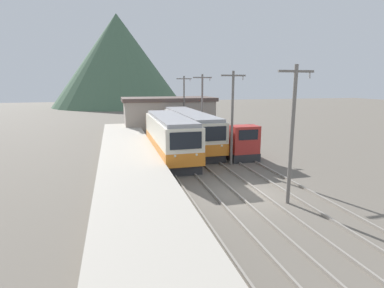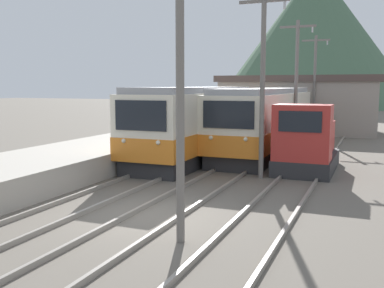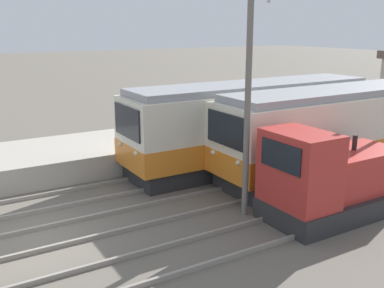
# 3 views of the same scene
# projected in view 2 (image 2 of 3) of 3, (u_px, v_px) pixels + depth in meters

# --- Properties ---
(ground_plane) EXTENTS (200.00, 200.00, 0.00)m
(ground_plane) POSITION_uv_depth(u_px,v_px,m) (150.00, 216.00, 13.05)
(ground_plane) COLOR #665E54
(track_left) EXTENTS (1.54, 60.00, 0.14)m
(track_left) POSITION_uv_depth(u_px,v_px,m) (76.00, 205.00, 14.02)
(track_left) COLOR gray
(track_left) RESTS_ON ground
(track_center) EXTENTS (1.54, 60.00, 0.14)m
(track_center) POSITION_uv_depth(u_px,v_px,m) (157.00, 214.00, 12.97)
(track_center) COLOR gray
(track_center) RESTS_ON ground
(track_right) EXTENTS (1.54, 60.00, 0.14)m
(track_right) POSITION_uv_depth(u_px,v_px,m) (258.00, 226.00, 11.85)
(track_right) COLOR gray
(track_right) RESTS_ON ground
(commuter_train_left) EXTENTS (2.84, 12.04, 3.69)m
(commuter_train_left) POSITION_uv_depth(u_px,v_px,m) (196.00, 126.00, 23.16)
(commuter_train_left) COLOR #28282B
(commuter_train_left) RESTS_ON ground
(commuter_train_center) EXTENTS (2.84, 14.91, 3.62)m
(commuter_train_center) POSITION_uv_depth(u_px,v_px,m) (267.00, 122.00, 25.77)
(commuter_train_center) COLOR #28282B
(commuter_train_center) RESTS_ON ground
(shunting_locomotive) EXTENTS (2.40, 4.88, 3.00)m
(shunting_locomotive) POSITION_uv_depth(u_px,v_px,m) (307.00, 144.00, 19.75)
(shunting_locomotive) COLOR #28282B
(shunting_locomotive) RESTS_ON ground
(catenary_mast_near) EXTENTS (2.00, 0.20, 7.39)m
(catenary_mast_near) POSITION_uv_depth(u_px,v_px,m) (180.00, 74.00, 10.34)
(catenary_mast_near) COLOR slate
(catenary_mast_near) RESTS_ON ground
(catenary_mast_mid) EXTENTS (2.00, 0.20, 7.39)m
(catenary_mast_mid) POSITION_uv_depth(u_px,v_px,m) (263.00, 79.00, 17.87)
(catenary_mast_mid) COLOR slate
(catenary_mast_mid) RESTS_ON ground
(catenary_mast_far) EXTENTS (2.00, 0.20, 7.39)m
(catenary_mast_far) POSITION_uv_depth(u_px,v_px,m) (296.00, 81.00, 25.40)
(catenary_mast_far) COLOR slate
(catenary_mast_far) RESTS_ON ground
(catenary_mast_distant) EXTENTS (2.00, 0.20, 7.39)m
(catenary_mast_distant) POSITION_uv_depth(u_px,v_px,m) (315.00, 82.00, 32.94)
(catenary_mast_distant) COLOR slate
(catenary_mast_distant) RESTS_ON ground
(station_building) EXTENTS (12.60, 6.30, 4.56)m
(station_building) POSITION_uv_depth(u_px,v_px,m) (299.00, 104.00, 36.58)
(station_building) COLOR gray
(station_building) RESTS_ON ground
(mountain_backdrop) EXTENTS (37.20, 37.20, 25.69)m
(mountain_backdrop) POSITION_uv_depth(u_px,v_px,m) (314.00, 36.00, 83.07)
(mountain_backdrop) COLOR #47664C
(mountain_backdrop) RESTS_ON ground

